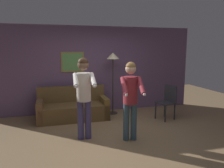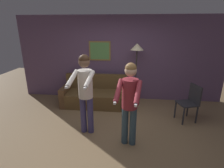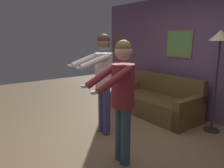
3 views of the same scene
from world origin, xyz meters
name	(u,v)px [view 1 (image 1 of 3)]	position (x,y,z in m)	size (l,w,h in m)	color
ground_plane	(111,139)	(0.00, 0.00, 0.00)	(12.00, 12.00, 0.00)	#8A6E4C
back_wall_assembly	(92,70)	(-0.01, 2.25, 1.30)	(6.40, 0.09, 2.60)	#644B6C
couch	(73,109)	(-0.68, 1.64, 0.28)	(1.91, 0.87, 0.87)	brown
torchiere_lamp	(113,62)	(0.53, 1.83, 1.56)	(0.38, 0.38, 1.82)	#332D28
person_standing_left	(84,90)	(-0.56, 0.15, 1.07)	(0.46, 0.73, 1.75)	#413C71
person_standing_right	(131,94)	(0.37, -0.16, 1.00)	(0.50, 0.68, 1.67)	#364F60
dining_chair_distant	(168,100)	(1.85, 0.95, 0.53)	(0.53, 0.53, 0.93)	#2D2D33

